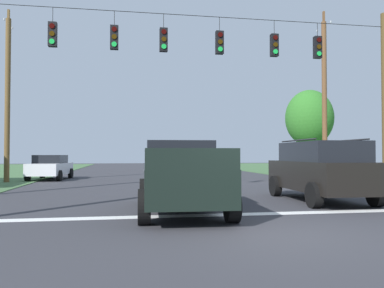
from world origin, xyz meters
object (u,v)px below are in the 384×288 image
(utility_pole_near_left, at_px, (8,97))
(tree_roadside_right, at_px, (309,118))
(pickup_truck, at_px, (181,176))
(distant_car_oncoming, at_px, (310,168))
(distant_car_crossing_white, at_px, (51,167))
(overhead_signal_span, at_px, (196,82))
(utility_pole_mid_right, at_px, (324,98))
(suv_black, at_px, (320,169))

(utility_pole_near_left, bearing_deg, tree_roadside_right, 17.12)
(pickup_truck, bearing_deg, distant_car_oncoming, 49.01)
(distant_car_crossing_white, height_order, tree_roadside_right, tree_roadside_right)
(tree_roadside_right, bearing_deg, distant_car_oncoming, -116.22)
(overhead_signal_span, distance_m, utility_pole_mid_right, 11.21)
(suv_black, relative_size, utility_pole_near_left, 0.50)
(overhead_signal_span, height_order, tree_roadside_right, overhead_signal_span)
(utility_pole_mid_right, relative_size, utility_pole_near_left, 1.08)
(distant_car_crossing_white, xyz_separation_m, utility_pole_near_left, (-1.91, -2.20, 3.93))
(pickup_truck, bearing_deg, distant_car_crossing_white, 113.11)
(overhead_signal_span, xyz_separation_m, tree_roadside_right, (11.81, 13.77, -0.02))
(overhead_signal_span, distance_m, distant_car_oncoming, 10.08)
(overhead_signal_span, height_order, utility_pole_near_left, utility_pole_near_left)
(suv_black, relative_size, utility_pole_mid_right, 0.47)
(distant_car_oncoming, xyz_separation_m, utility_pole_near_left, (-17.01, 1.88, 3.93))
(overhead_signal_span, distance_m, tree_roadside_right, 18.14)
(distant_car_crossing_white, relative_size, distant_car_oncoming, 1.01)
(distant_car_crossing_white, xyz_separation_m, utility_pole_mid_right, (16.60, -3.02, 4.23))
(pickup_truck, distance_m, utility_pole_near_left, 15.09)
(pickup_truck, xyz_separation_m, utility_pole_near_left, (-8.05, 12.20, 3.76))
(pickup_truck, height_order, tree_roadside_right, tree_roadside_right)
(distant_car_oncoming, relative_size, tree_roadside_right, 0.65)
(pickup_truck, distance_m, utility_pole_mid_right, 15.98)
(pickup_truck, xyz_separation_m, utility_pole_mid_right, (10.46, 11.38, 4.06))
(suv_black, distance_m, distant_car_crossing_white, 17.00)
(utility_pole_mid_right, bearing_deg, distant_car_crossing_white, 169.69)
(utility_pole_near_left, xyz_separation_m, tree_roadside_right, (21.15, 6.52, -0.23))
(overhead_signal_span, distance_m, pickup_truck, 6.22)
(distant_car_oncoming, xyz_separation_m, utility_pole_mid_right, (1.50, 1.07, 4.23))
(suv_black, xyz_separation_m, distant_car_oncoming, (4.02, 8.79, -0.27))
(overhead_signal_span, height_order, pickup_truck, overhead_signal_span)
(suv_black, xyz_separation_m, utility_pole_mid_right, (5.51, 9.86, 3.96))
(overhead_signal_span, xyz_separation_m, pickup_truck, (-1.29, -4.94, -3.55))
(tree_roadside_right, bearing_deg, utility_pole_near_left, -162.88)
(utility_pole_near_left, bearing_deg, distant_car_crossing_white, 49.16)
(tree_roadside_right, bearing_deg, utility_pole_mid_right, -109.80)
(utility_pole_mid_right, height_order, utility_pole_near_left, utility_pole_mid_right)
(overhead_signal_span, bearing_deg, distant_car_crossing_white, 128.17)
(suv_black, height_order, tree_roadside_right, tree_roadside_right)
(distant_car_crossing_white, xyz_separation_m, distant_car_oncoming, (15.11, -4.09, 0.00))
(overhead_signal_span, distance_m, utility_pole_near_left, 11.83)
(suv_black, bearing_deg, overhead_signal_span, 136.92)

